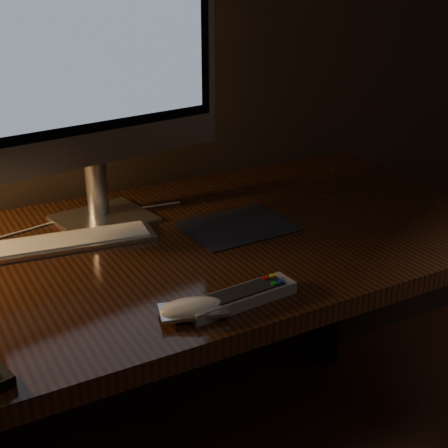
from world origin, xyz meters
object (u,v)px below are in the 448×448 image
keyboard (67,242)px  tv_remote (241,297)px  mouse (193,311)px  monitor (91,50)px  desk (150,286)px

keyboard → tv_remote: tv_remote is taller
keyboard → mouse: 0.41m
monitor → desk: bearing=-73.4°
mouse → tv_remote: size_ratio=0.53×
keyboard → desk: bearing=-3.2°
desk → mouse: mouse is taller
keyboard → mouse: mouse is taller
desk → tv_remote: (0.03, -0.36, 0.14)m
monitor → keyboard: (-0.11, -0.08, -0.38)m
desk → mouse: 0.39m
monitor → mouse: monitor is taller
keyboard → tv_remote: size_ratio=1.73×
desk → monitor: size_ratio=2.44×
monitor → tv_remote: (0.08, -0.48, -0.38)m
desk → keyboard: size_ratio=4.29×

